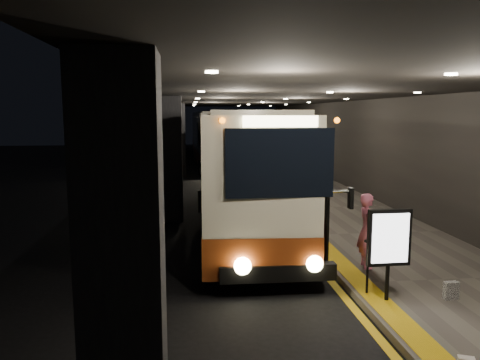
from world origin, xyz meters
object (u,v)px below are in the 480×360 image
coach_third (210,135)px  stanchion_post (368,267)px  info_sign (389,239)px  passenger_boarding (367,230)px  bag_polka (451,290)px  coach_second (214,144)px  coach_main (245,175)px

coach_third → stanchion_post: (1.76, -33.36, -1.14)m
coach_third → info_sign: coach_third is taller
coach_third → passenger_boarding: bearing=-88.4°
info_sign → stanchion_post: info_sign is taller
stanchion_post → info_sign: bearing=-58.2°
passenger_boarding → bag_polka: (0.95, -2.09, -0.72)m
coach_third → stanchion_post: bearing=-89.6°
coach_second → info_sign: (2.17, -23.91, -0.30)m
coach_second → passenger_boarding: 22.05m
stanchion_post → coach_third: bearing=93.0°
coach_main → coach_third: coach_third is taller
bag_polka → stanchion_post: bearing=163.1°
bag_polka → info_sign: bearing=177.1°
coach_third → stanchion_post: size_ratio=11.22×
coach_second → stanchion_post: size_ratio=10.28×
bag_polka → stanchion_post: size_ratio=0.32×
coach_third → info_sign: (2.01, -33.77, -0.45)m
coach_main → coach_third: size_ratio=0.99×
coach_second → stanchion_post: bearing=-87.8°
coach_second → stanchion_post: coach_second is taller
coach_main → passenger_boarding: (2.39, -4.59, -0.77)m
bag_polka → info_sign: 1.68m
passenger_boarding → info_sign: info_sign is taller
coach_main → bag_polka: (3.34, -6.67, -1.48)m
coach_main → coach_third: 27.16m
coach_main → bag_polka: bearing=-60.3°
coach_main → coach_second: (-0.12, 17.31, -0.12)m
coach_second → info_sign: coach_second is taller
coach_main → passenger_boarding: 5.23m
coach_third → passenger_boarding: (2.36, -31.75, -0.80)m
coach_main → info_sign: size_ratio=6.64×
info_sign → coach_second: bearing=93.5°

